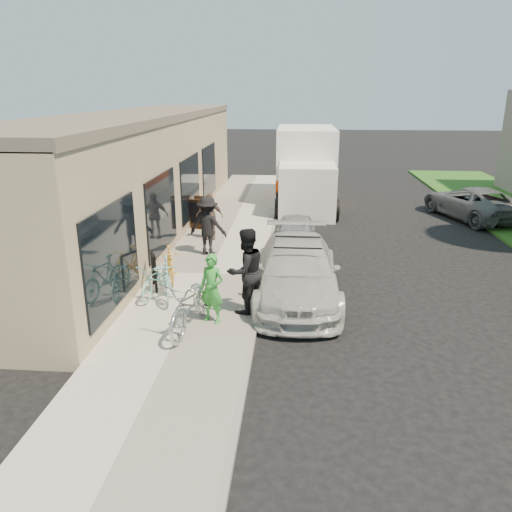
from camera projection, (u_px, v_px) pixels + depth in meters
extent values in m
plane|color=black|center=(276.00, 330.00, 10.80)|extent=(120.00, 120.00, 0.00)
cube|color=beige|center=(208.00, 276.00, 13.77)|extent=(3.00, 34.00, 0.15)
cube|color=gray|center=(264.00, 278.00, 13.65)|extent=(0.12, 34.00, 0.13)
cube|color=tan|center=(142.00, 176.00, 18.14)|extent=(3.50, 20.00, 4.00)
cube|color=#665B4D|center=(138.00, 116.00, 17.48)|extent=(3.60, 20.00, 0.25)
cube|color=black|center=(113.00, 256.00, 10.56)|extent=(0.06, 3.00, 2.20)
cube|color=black|center=(162.00, 213.00, 14.35)|extent=(0.06, 3.00, 2.20)
cube|color=black|center=(190.00, 187.00, 18.13)|extent=(0.06, 3.00, 2.20)
cube|color=black|center=(209.00, 171.00, 21.92)|extent=(0.06, 3.00, 2.20)
cylinder|color=black|center=(156.00, 275.00, 12.28)|extent=(0.07, 0.07, 0.92)
cylinder|color=black|center=(153.00, 267.00, 12.84)|extent=(0.07, 0.07, 0.92)
cylinder|color=black|center=(153.00, 254.00, 12.41)|extent=(0.30, 0.59, 0.07)
cube|color=black|center=(197.00, 214.00, 17.89)|extent=(0.74, 0.44, 1.13)
cube|color=black|center=(202.00, 212.00, 18.27)|extent=(0.74, 0.44, 1.13)
cube|color=black|center=(197.00, 213.00, 17.84)|extent=(0.58, 0.31, 0.81)
imported|color=beige|center=(297.00, 270.00, 12.31)|extent=(2.12, 4.98, 1.43)
cylinder|color=black|center=(298.00, 248.00, 11.57)|extent=(1.13, 0.04, 0.04)
cylinder|color=black|center=(298.00, 237.00, 12.48)|extent=(1.13, 0.04, 0.04)
imported|color=#9F9FA4|center=(295.00, 234.00, 15.97)|extent=(1.40, 3.34, 1.13)
cube|color=white|center=(307.00, 192.00, 20.16)|extent=(2.26, 2.26, 2.13)
cube|color=black|center=(307.00, 181.00, 20.02)|extent=(2.07, 0.09, 1.01)
cube|color=white|center=(305.00, 163.00, 23.13)|extent=(2.62, 4.73, 3.25)
cube|color=#DB410C|center=(305.00, 179.00, 23.36)|extent=(2.65, 4.75, 0.62)
cylinder|color=black|center=(279.00, 209.00, 19.90)|extent=(0.29, 0.90, 0.90)
cylinder|color=black|center=(335.00, 210.00, 19.75)|extent=(0.29, 0.90, 0.90)
cylinder|color=black|center=(279.00, 203.00, 21.07)|extent=(0.29, 0.90, 0.90)
cylinder|color=black|center=(333.00, 203.00, 20.92)|extent=(0.29, 0.90, 0.90)
cylinder|color=black|center=(282.00, 185.00, 25.10)|extent=(0.29, 0.90, 0.90)
cylinder|color=black|center=(326.00, 185.00, 24.95)|extent=(0.29, 0.90, 0.90)
imported|color=#57595B|center=(472.00, 203.00, 20.11)|extent=(3.51, 5.11, 1.30)
imported|color=#B7B7B9|center=(192.00, 303.00, 10.38)|extent=(1.11, 2.29, 1.15)
imported|color=green|center=(212.00, 289.00, 10.65)|extent=(0.65, 0.54, 1.53)
imported|color=black|center=(246.00, 271.00, 11.08)|extent=(1.20, 1.18, 1.95)
imported|color=#87C9C0|center=(167.00, 279.00, 11.95)|extent=(0.88, 1.72, 0.99)
imported|color=#87C9C0|center=(155.00, 278.00, 12.18)|extent=(0.72, 1.70, 0.87)
imported|color=gold|center=(170.00, 264.00, 13.12)|extent=(0.89, 1.53, 0.89)
imported|color=black|center=(208.00, 226.00, 15.11)|extent=(1.26, 0.87, 1.79)
imported|color=brown|center=(210.00, 216.00, 16.73)|extent=(0.92, 0.39, 1.57)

